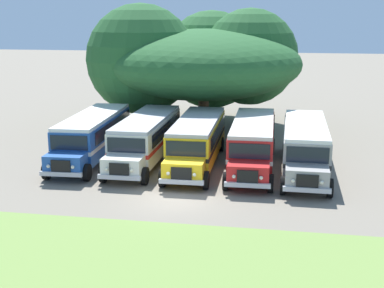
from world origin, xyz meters
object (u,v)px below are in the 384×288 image
Objects in this scene: parked_bus_slot_1 at (146,137)px; broad_shade_tree at (200,61)px; parked_bus_slot_3 at (253,141)px; parked_bus_slot_2 at (197,139)px; parked_bus_slot_4 at (305,144)px; parked_bus_slot_0 at (93,134)px.

parked_bus_slot_1 is 11.92m from broad_shade_tree.
parked_bus_slot_3 is 0.63× the size of broad_shade_tree.
parked_bus_slot_4 is (6.62, -0.19, 0.00)m from parked_bus_slot_2.
parked_bus_slot_2 is at bearing -81.83° from broad_shade_tree.
parked_bus_slot_0 and parked_bus_slot_3 have the same top height.
broad_shade_tree is at bearing -156.61° from parked_bus_slot_3.
parked_bus_slot_0 is 1.00× the size of parked_bus_slot_3.
broad_shade_tree is at bearing -143.83° from parked_bus_slot_4.
broad_shade_tree is (1.73, 11.13, 3.91)m from parked_bus_slot_1.
parked_bus_slot_4 is at bearing 84.56° from parked_bus_slot_3.
parked_bus_slot_2 is 3.47m from parked_bus_slot_3.
parked_bus_slot_0 is at bearing -90.52° from parked_bus_slot_1.
parked_bus_slot_1 is at bearing -91.69° from parked_bus_slot_4.
parked_bus_slot_4 is (13.57, -0.43, 0.00)m from parked_bus_slot_0.
parked_bus_slot_3 is (3.47, 0.06, 0.00)m from parked_bus_slot_2.
parked_bus_slot_1 is (3.59, -0.03, 0.00)m from parked_bus_slot_0.
parked_bus_slot_0 is 10.42m from parked_bus_slot_3.
parked_bus_slot_2 is at bearing -89.96° from parked_bus_slot_3.
parked_bus_slot_1 is at bearing -92.16° from parked_bus_slot_3.
parked_bus_slot_0 is at bearing -91.91° from parked_bus_slot_3.
broad_shade_tree reaches higher than parked_bus_slot_4.
parked_bus_slot_2 is 12.10m from broad_shade_tree.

